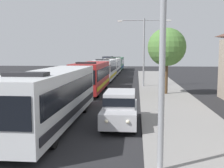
% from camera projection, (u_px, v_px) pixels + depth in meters
% --- Properties ---
extents(bus_lead, '(2.58, 12.25, 3.21)m').
position_uv_depth(bus_lead, '(53.00, 95.00, 15.20)').
color(bus_lead, silver).
rests_on(bus_lead, ground_plane).
extents(bus_second_in_line, '(2.58, 10.72, 3.21)m').
position_uv_depth(bus_second_in_line, '(92.00, 76.00, 28.15)').
color(bus_second_in_line, maroon).
rests_on(bus_second_in_line, ground_plane).
extents(bus_middle, '(2.58, 10.87, 3.21)m').
position_uv_depth(bus_middle, '(105.00, 69.00, 40.02)').
color(bus_middle, silver).
rests_on(bus_middle, ground_plane).
extents(bus_fourth_in_line, '(2.58, 11.61, 3.21)m').
position_uv_depth(bus_fourth_in_line, '(113.00, 65.00, 52.04)').
color(bus_fourth_in_line, silver).
rests_on(bus_fourth_in_line, ground_plane).
extents(bus_rear, '(2.58, 12.01, 3.21)m').
position_uv_depth(bus_rear, '(117.00, 63.00, 64.91)').
color(bus_rear, '#33724C').
rests_on(bus_rear, ground_plane).
extents(white_suv, '(1.86, 4.79, 1.90)m').
position_uv_depth(white_suv, '(120.00, 107.00, 15.24)').
color(white_suv, '#B7B7BC').
rests_on(white_suv, ground_plane).
extents(box_truck_oncoming, '(2.35, 7.80, 3.15)m').
position_uv_depth(box_truck_oncoming, '(107.00, 62.00, 73.88)').
color(box_truck_oncoming, navy).
rests_on(box_truck_oncoming, ground_plane).
extents(streetlamp_near, '(5.55, 0.28, 8.04)m').
position_uv_depth(streetlamp_near, '(163.00, 19.00, 8.50)').
color(streetlamp_near, gray).
rests_on(streetlamp_near, sidewalk).
extents(streetlamp_mid, '(6.15, 0.28, 7.85)m').
position_uv_depth(streetlamp_mid, '(144.00, 45.00, 31.86)').
color(streetlamp_mid, gray).
rests_on(streetlamp_mid, sidewalk).
extents(roadside_tree, '(3.60, 3.60, 6.23)m').
position_uv_depth(roadside_tree, '(167.00, 47.00, 25.76)').
color(roadside_tree, '#4C3823').
rests_on(roadside_tree, sidewalk).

